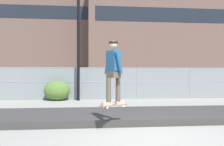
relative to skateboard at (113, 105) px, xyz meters
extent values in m
plane|color=#9E998E|center=(0.77, -0.82, -0.65)|extent=(120.00, 120.00, 0.00)
cube|color=#3D3A38|center=(0.77, 1.68, -0.54)|extent=(15.22, 2.91, 0.21)
cube|color=#9E5B33|center=(0.00, 0.00, 0.00)|extent=(0.79, 0.57, 0.02)
cylinder|color=silver|center=(0.18, 0.21, -0.03)|extent=(0.06, 0.05, 0.05)
cylinder|color=silver|center=(0.27, 0.05, -0.03)|extent=(0.06, 0.05, 0.05)
cylinder|color=silver|center=(-0.27, -0.05, -0.03)|extent=(0.06, 0.05, 0.05)
cylinder|color=silver|center=(-0.18, -0.21, -0.03)|extent=(0.06, 0.05, 0.05)
cube|color=#99999E|center=(0.23, 0.13, -0.01)|extent=(0.11, 0.15, 0.01)
cube|color=#99999E|center=(-0.23, -0.13, -0.01)|extent=(0.11, 0.15, 0.01)
cube|color=#B2ADA8|center=(0.19, 0.11, 0.06)|extent=(0.29, 0.23, 0.09)
cube|color=#B2ADA8|center=(-0.19, -0.11, 0.06)|extent=(0.29, 0.23, 0.09)
cylinder|color=brown|center=(0.13, 0.08, 0.42)|extent=(0.13, 0.13, 0.63)
cylinder|color=brown|center=(-0.13, -0.08, 0.42)|extent=(0.13, 0.13, 0.63)
cube|color=brown|center=(0.00, 0.00, 0.82)|extent=(0.38, 0.41, 0.18)
cube|color=navy|center=(0.00, 0.00, 1.18)|extent=(0.38, 0.44, 0.54)
cylinder|color=navy|center=(-0.12, 0.21, 1.12)|extent=(0.25, 0.19, 0.58)
cylinder|color=navy|center=(0.12, -0.21, 1.12)|extent=(0.25, 0.19, 0.58)
sphere|color=tan|center=(0.00, 0.00, 1.61)|extent=(0.21, 0.21, 0.21)
cylinder|color=black|center=(0.00, 0.00, 1.67)|extent=(0.24, 0.24, 0.05)
cylinder|color=gray|center=(-4.09, 8.34, 0.28)|extent=(0.06, 0.06, 1.85)
cylinder|color=gray|center=(-0.85, 8.34, 0.28)|extent=(0.06, 0.06, 1.85)
cylinder|color=gray|center=(2.39, 8.34, 0.28)|extent=(0.06, 0.06, 1.85)
cylinder|color=gray|center=(5.63, 8.34, 0.28)|extent=(0.06, 0.06, 1.85)
cylinder|color=gray|center=(0.77, 8.34, 1.16)|extent=(16.19, 0.04, 0.04)
cylinder|color=gray|center=(0.77, 8.34, 0.37)|extent=(16.19, 0.04, 0.04)
cylinder|color=gray|center=(0.77, 8.34, -0.59)|extent=(16.19, 0.04, 0.04)
cube|color=gray|center=(0.77, 8.34, 0.28)|extent=(16.19, 0.01, 1.85)
cylinder|color=black|center=(-1.06, 7.73, 2.69)|extent=(0.16, 0.16, 6.67)
cube|color=#B7BABF|center=(-4.61, 12.18, 0.02)|extent=(4.48, 2.01, 0.70)
cube|color=#23282D|center=(-4.81, 12.17, 0.69)|extent=(2.27, 1.70, 0.64)
cylinder|color=black|center=(-3.29, 13.10, -0.33)|extent=(0.65, 0.27, 0.64)
cylinder|color=black|center=(-3.21, 11.39, -0.33)|extent=(0.65, 0.27, 0.64)
cylinder|color=black|center=(-6.02, 12.96, -0.33)|extent=(0.65, 0.27, 0.64)
cylinder|color=black|center=(-5.93, 11.26, -0.33)|extent=(0.65, 0.27, 0.64)
cube|color=brown|center=(-10.28, 50.87, 9.85)|extent=(32.00, 15.78, 20.99)
cube|color=#1E232B|center=(-10.28, 42.96, 12.37)|extent=(29.44, 0.04, 2.50)
cube|color=brown|center=(13.75, 44.74, 8.79)|extent=(27.25, 15.25, 18.88)
cube|color=#1E232B|center=(13.75, 37.10, 11.06)|extent=(25.07, 0.04, 2.50)
ellipsoid|color=#567A33|center=(-2.24, 7.84, -0.09)|extent=(1.43, 1.17, 1.11)
camera|label=1|loc=(-0.80, -6.90, 0.84)|focal=41.99mm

